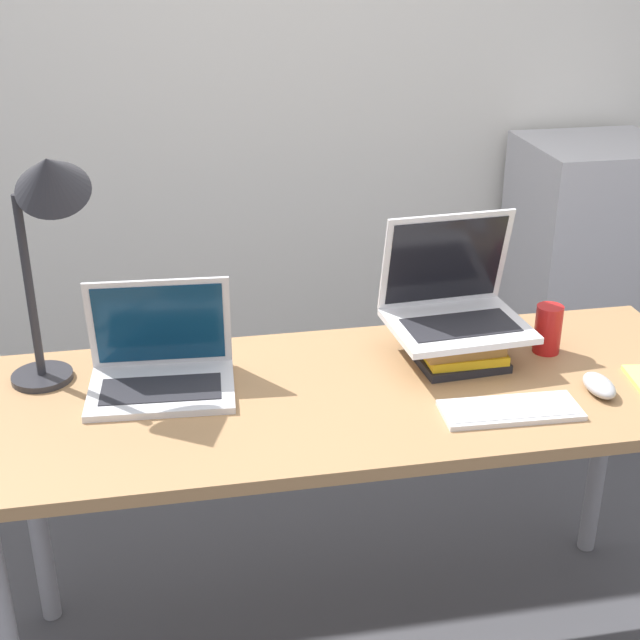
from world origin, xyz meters
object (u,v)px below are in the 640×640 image
Objects in this scene: book_stack at (454,343)px; wireless_keyboard at (511,410)px; laptop_on_books at (454,304)px; desk_lamp at (48,203)px; mini_fridge at (584,271)px; laptop_left at (161,367)px; soda_can at (548,329)px; mouse at (599,385)px.

book_stack is 0.77× the size of wireless_keyboard.
desk_lamp is (-0.91, 0.01, 0.30)m from laptop_on_books.
mini_fridge is at bearing 50.08° from laptop_on_books.
laptop_on_books is (-0.00, 0.02, 0.09)m from book_stack.
desk_lamp is (-0.21, 0.05, 0.38)m from laptop_left.
soda_can is at bearing -8.32° from laptop_on_books.
mouse is (0.27, -0.23, -0.02)m from book_stack.
laptop_on_books is at bearing -0.66° from desk_lamp.
laptop_on_books is 0.96m from desk_lamp.
mini_fridge is at bearing 58.93° from soda_can.
book_stack is (0.70, 0.01, -0.01)m from laptop_left.
desk_lamp is at bearing 177.83° from book_stack.
soda_can is (0.23, -0.01, 0.02)m from book_stack.
mini_fridge is (0.91, 1.09, -0.41)m from laptop_on_books.
wireless_keyboard is 1.67m from mini_fridge.
soda_can reaches higher than wireless_keyboard.
book_stack is 0.70× the size of laptop_on_books.
desk_lamp reaches higher than mini_fridge.
laptop_left reaches higher than wireless_keyboard.
mouse is at bearing -40.51° from book_stack.
wireless_keyboard is (0.04, -0.30, -0.13)m from laptop_on_books.
mini_fridge reaches higher than book_stack.
book_stack is at bearing -2.17° from desk_lamp.
mini_fridge is at bearing 34.96° from laptop_left.
book_stack reaches higher than mouse.
laptop_on_books is at bearing 136.66° from mouse.
soda_can reaches higher than book_stack.
mini_fridge reaches higher than mouse.
laptop_on_books reaches higher than wireless_keyboard.
desk_lamp reaches higher than wireless_keyboard.
wireless_keyboard is at bearing -126.62° from soda_can.
wireless_keyboard is at bearing -82.14° from book_stack.
laptop_left reaches higher than book_stack.
book_stack is 0.24m from soda_can.
desk_lamp is at bearing -149.32° from mini_fridge.
book_stack is 0.23× the size of mini_fridge.
laptop_on_books is 0.58× the size of desk_lamp.
soda_can is 0.12× the size of mini_fridge.
soda_can is at bearing 53.38° from wireless_keyboard.
wireless_keyboard is 2.52× the size of soda_can.
wireless_keyboard is at bearing -168.44° from mouse.
mouse is 0.22m from soda_can.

